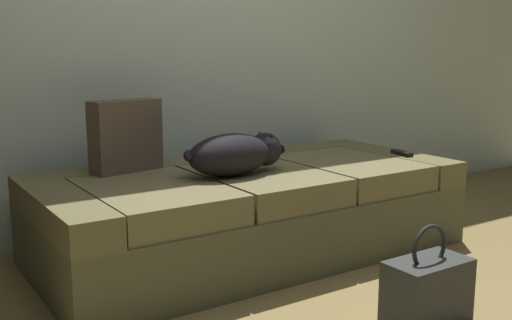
% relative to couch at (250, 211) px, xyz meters
% --- Properties ---
extents(couch, '(2.05, 0.95, 0.43)m').
position_rel_couch_xyz_m(couch, '(0.00, 0.00, 0.00)').
color(couch, brown).
rests_on(couch, ground).
extents(dog_dark, '(0.57, 0.27, 0.19)m').
position_rel_couch_xyz_m(dog_dark, '(-0.13, -0.08, 0.31)').
color(dog_dark, black).
rests_on(dog_dark, couch).
extents(tv_remote, '(0.07, 0.16, 0.02)m').
position_rel_couch_xyz_m(tv_remote, '(0.90, -0.15, 0.23)').
color(tv_remote, black).
rests_on(tv_remote, couch).
extents(throw_pillow, '(0.36, 0.18, 0.34)m').
position_rel_couch_xyz_m(throw_pillow, '(-0.52, 0.27, 0.39)').
color(throw_pillow, brown).
rests_on(throw_pillow, couch).
extents(handbag, '(0.32, 0.18, 0.38)m').
position_rel_couch_xyz_m(handbag, '(0.12, -1.02, -0.09)').
color(handbag, '#333634').
rests_on(handbag, ground).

